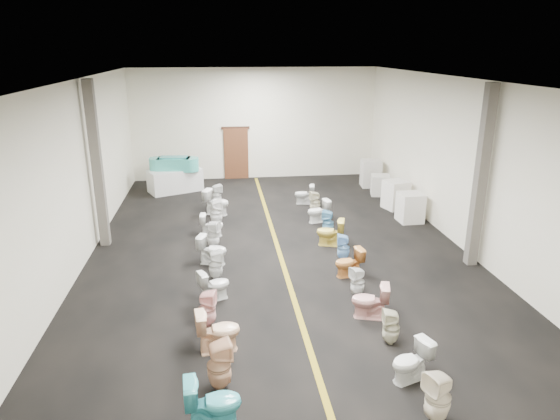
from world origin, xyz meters
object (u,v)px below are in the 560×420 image
Objects in this scene: toilet_right_7 at (330,232)px; toilet_right_9 at (318,211)px; toilet_right_11 at (304,194)px; toilet_right_8 at (328,222)px; appliance_crate_c at (380,185)px; toilet_right_5 at (349,263)px; appliance_crate_a at (410,207)px; toilet_right_3 at (370,301)px; toilet_left_1 at (219,365)px; toilet_left_8 at (212,225)px; toilet_right_2 at (391,327)px; toilet_right_10 at (315,202)px; toilet_right_1 at (411,362)px; toilet_left_3 at (207,309)px; toilet_left_4 at (214,285)px; toilet_right_0 at (438,397)px; bathtub at (174,164)px; appliance_crate_b at (396,195)px; appliance_crate_d at (371,173)px; toilet_left_0 at (213,403)px; toilet_left_11 at (217,195)px; toilet_right_6 at (343,248)px; toilet_left_10 at (217,202)px; toilet_left_6 at (212,250)px; toilet_right_4 at (358,282)px; display_table at (175,180)px; toilet_left_9 at (216,213)px; toilet_left_7 at (213,235)px; toilet_left_5 at (216,265)px.

toilet_right_7 is 1.07× the size of toilet_right_9.
toilet_right_8 is at bearing 13.55° from toilet_right_11.
toilet_right_5 is at bearing -113.71° from appliance_crate_c.
toilet_right_3 is at bearing -118.14° from appliance_crate_a.
toilet_left_1 is 6.93m from toilet_left_8.
appliance_crate_a reaches higher than toilet_right_7.
toilet_right_9 reaches higher than toilet_right_2.
toilet_right_8 is 2.01m from toilet_right_10.
toilet_right_1 is (3.28, -7.11, 0.02)m from toilet_left_8.
toilet_right_5 is at bearing -171.18° from toilet_right_2.
toilet_left_4 is at bearing 5.47° from toilet_left_3.
toilet_right_5 is at bearing 159.90° from toilet_right_0.
toilet_right_7 is (4.67, -6.11, -0.68)m from bathtub.
appliance_crate_b is 1.13× the size of toilet_left_1.
appliance_crate_d is 13.94m from toilet_left_0.
toilet_right_3 is at bearing 162.48° from toilet_right_1.
toilet_right_5 is (3.13, -6.04, -0.03)m from toilet_left_11.
toilet_right_0 reaches higher than toilet_right_6.
toilet_left_10 is 5.97m from toilet_right_5.
toilet_left_4 is 1.91m from toilet_left_6.
toilet_right_7 is (3.23, 0.85, 0.01)m from toilet_left_6.
toilet_left_1 is 8.35m from toilet_right_9.
appliance_crate_b reaches higher than toilet_right_11.
toilet_left_6 is 1.04× the size of toilet_right_9.
toilet_right_1 reaches higher than toilet_right_4.
toilet_right_4 is (4.62, -9.08, -0.09)m from display_table.
toilet_left_0 reaches higher than toilet_right_5.
toilet_right_3 is at bearing -53.44° from toilet_left_0.
toilet_right_0 is (-2.88, -9.93, -0.07)m from appliance_crate_b.
display_table is 3.38m from toilet_left_10.
toilet_left_10 reaches higher than toilet_left_9.
toilet_right_8 is at bearing -142.31° from appliance_crate_b.
toilet_left_0 is 0.99× the size of toilet_right_0.
toilet_right_1 is at bearing -128.70° from toilet_left_6.
toilet_left_3 is 3.82m from toilet_right_5.
bathtub reaches higher than toilet_left_0.
appliance_crate_a is at bearing -53.37° from toilet_left_7.
toilet_left_3 is 1.01× the size of toilet_right_8.
toilet_right_0 is (3.18, -8.96, 0.01)m from toilet_left_9.
toilet_left_3 is (-0.22, 1.95, -0.05)m from toilet_left_1.
toilet_right_9 is at bearing 159.94° from toilet_right_1.
toilet_right_7 is at bearing -14.17° from toilet_right_9.
toilet_left_1 reaches higher than toilet_left_9.
toilet_left_1 is at bearing -7.21° from toilet_right_11.
toilet_right_2 is (3.18, -6.93, -0.07)m from toilet_left_9.
toilet_left_10 is 1.20× the size of toilet_right_5.
toilet_left_0 reaches higher than toilet_right_11.
toilet_left_7 is 1.14× the size of toilet_left_8.
toilet_right_9 is (-2.88, 0.28, -0.10)m from appliance_crate_a.
toilet_left_5 is at bearing -11.76° from toilet_left_1.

